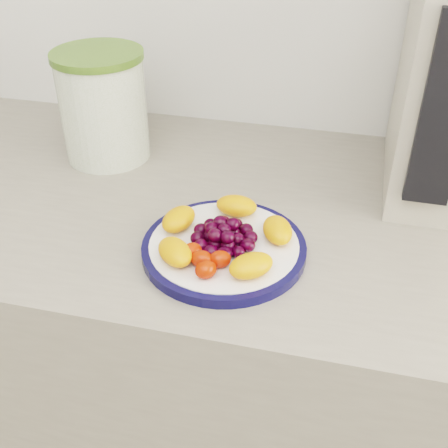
# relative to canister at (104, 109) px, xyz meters

# --- Properties ---
(counter) EXTENTS (3.50, 0.60, 0.90)m
(counter) POSITION_rel_canister_xyz_m (0.35, -0.10, -0.54)
(counter) COLOR gray
(counter) RESTS_ON floor
(cabinet_face) EXTENTS (3.48, 0.58, 0.84)m
(cabinet_face) POSITION_rel_canister_xyz_m (0.35, -0.10, -0.57)
(cabinet_face) COLOR #937A54
(cabinet_face) RESTS_ON floor
(plate_rim) EXTENTS (0.23, 0.23, 0.01)m
(plate_rim) POSITION_rel_canister_xyz_m (0.28, -0.24, -0.08)
(plate_rim) COLOR #0B0C38
(plate_rim) RESTS_ON counter
(plate_face) EXTENTS (0.21, 0.21, 0.02)m
(plate_face) POSITION_rel_canister_xyz_m (0.28, -0.24, -0.08)
(plate_face) COLOR white
(plate_face) RESTS_ON counter
(canister) EXTENTS (0.15, 0.15, 0.18)m
(canister) POSITION_rel_canister_xyz_m (0.00, 0.00, 0.00)
(canister) COLOR #40620E
(canister) RESTS_ON counter
(canister_lid) EXTENTS (0.16, 0.16, 0.01)m
(canister_lid) POSITION_rel_canister_xyz_m (0.00, 0.00, 0.10)
(canister_lid) COLOR #496926
(canister_lid) RESTS_ON canister
(appliance_panel) EXTENTS (0.06, 0.02, 0.27)m
(appliance_panel) POSITION_rel_canister_xyz_m (0.54, -0.11, 0.10)
(appliance_panel) COLOR black
(appliance_panel) RESTS_ON appliance_body
(fruit_plate) EXTENTS (0.20, 0.19, 0.03)m
(fruit_plate) POSITION_rel_canister_xyz_m (0.27, -0.24, -0.06)
(fruit_plate) COLOR orange
(fruit_plate) RESTS_ON plate_face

